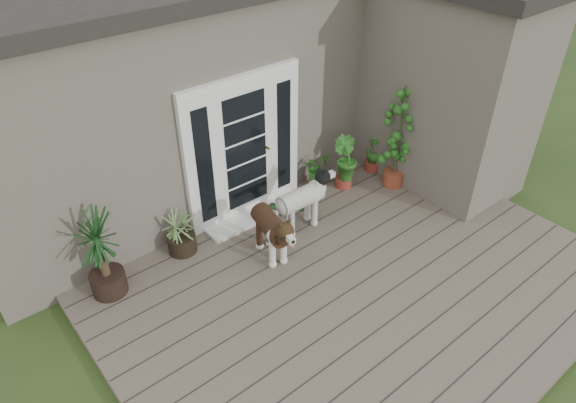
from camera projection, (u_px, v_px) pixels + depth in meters
deck at (361, 286)px, 6.60m from camera, size 6.20×4.60×0.12m
house_main at (180, 77)px, 8.40m from camera, size 7.40×4.00×3.10m
house_wing at (449, 92)px, 7.91m from camera, size 1.60×2.40×3.10m
door_unit at (244, 148)px, 7.21m from camera, size 1.90×0.14×2.15m
door_step at (255, 215)px, 7.70m from camera, size 1.60×0.40×0.05m
brindle_dog at (271, 233)px, 6.78m from camera, size 0.57×0.98×0.76m
white_dog at (300, 206)px, 7.27m from camera, size 0.92×0.41×0.76m
spider_plant at (180, 231)px, 6.88m from camera, size 0.73×0.73×0.69m
yucca at (101, 256)px, 6.10m from camera, size 0.85×0.85×1.19m
herb_a at (316, 174)px, 8.17m from camera, size 0.50×0.50×0.52m
herb_b at (344, 169)px, 8.19m from camera, size 0.49×0.49×0.65m
herb_c at (374, 156)px, 8.64m from camera, size 0.46×0.46×0.53m
sapling at (399, 136)px, 7.91m from camera, size 0.58×0.58×1.76m
clog_left at (278, 209)px, 7.77m from camera, size 0.23×0.35×0.10m
clog_right at (304, 203)px, 7.90m from camera, size 0.33×0.36×0.10m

